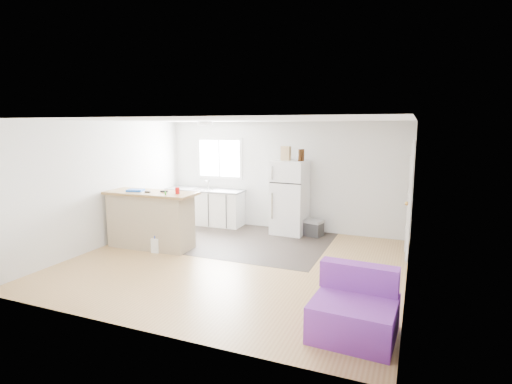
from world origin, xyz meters
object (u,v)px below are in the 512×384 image
cardboard_box (286,153)px  red_cup (177,191)px  bottle_left (299,155)px  purple_seat (355,311)px  cleaner_jug (156,245)px  kitchen_cabinets (205,206)px  peninsula (151,219)px  refrigerator (290,197)px  cooler (312,228)px  bottle_right (303,155)px  mop (164,239)px  blue_tray (136,190)px

cardboard_box → red_cup: bearing=-126.4°
bottle_left → cardboard_box: bearing=165.2°
purple_seat → cleaner_jug: (-3.83, 1.58, -0.13)m
kitchen_cabinets → red_cup: red_cup is taller
peninsula → refrigerator: refrigerator is taller
cooler → red_cup: size_ratio=4.30×
bottle_left → bottle_right: 0.10m
refrigerator → red_cup: size_ratio=13.20×
refrigerator → cleaner_jug: bearing=-127.4°
mop → red_cup: 0.95m
purple_seat → bottle_left: bearing=118.3°
cardboard_box → cleaner_jug: bearing=-128.9°
bottle_right → peninsula: bearing=-141.2°
cooler → purple_seat: bearing=-55.5°
peninsula → red_cup: size_ratio=14.81×
cooler → red_cup: (-2.04, -1.95, 0.96)m
red_cup → bottle_right: bottle_right is taller
blue_tray → bottle_left: size_ratio=1.20×
cleaner_jug → mop: bearing=42.7°
peninsula → cardboard_box: size_ratio=5.93×
purple_seat → refrigerator: bearing=120.5°
purple_seat → red_cup: (-3.49, 1.84, 0.87)m
red_cup → cardboard_box: bearing=53.6°
cleaner_jug → cardboard_box: size_ratio=1.07×
peninsula → cooler: bearing=34.5°
kitchen_cabinets → cleaner_jug: size_ratio=5.85×
purple_seat → red_cup: size_ratio=7.79×
blue_tray → cardboard_box: cardboard_box is taller
kitchen_cabinets → bottle_left: 2.66m
blue_tray → cardboard_box: bearing=40.4°
cooler → mop: mop is taller
cooler → blue_tray: blue_tray is taller
red_cup → cardboard_box: cardboard_box is taller
cooler → purple_seat: size_ratio=0.55×
blue_tray → cardboard_box: (2.34, 2.00, 0.64)m
cleaner_jug → cardboard_box: 3.25m
mop → bottle_left: size_ratio=4.60×
refrigerator → bottle_right: 0.96m
kitchen_cabinets → mop: size_ratio=1.64×
bottle_left → purple_seat: bearing=-65.0°
cardboard_box → bottle_left: 0.33m
cleaner_jug → blue_tray: (-0.56, 0.21, 0.96)m
mop → bottle_right: size_ratio=4.60×
cooler → cardboard_box: 1.67m
peninsula → mop: mop is taller
bottle_right → bottle_left: bearing=-118.2°
purple_seat → cardboard_box: cardboard_box is taller
kitchen_cabinets → purple_seat: bearing=-44.4°
kitchen_cabinets → purple_seat: 5.60m
red_cup → bottle_left: bearing=46.6°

